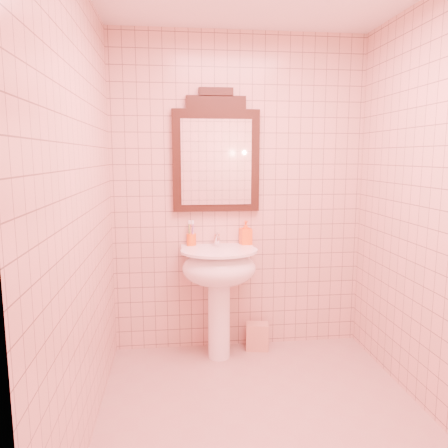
{
  "coord_description": "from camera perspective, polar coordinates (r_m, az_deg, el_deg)",
  "views": [
    {
      "loc": [
        -0.53,
        -2.33,
        1.56
      ],
      "look_at": [
        -0.19,
        0.55,
        1.11
      ],
      "focal_mm": 35.0,
      "sensor_mm": 36.0,
      "label": 1
    }
  ],
  "objects": [
    {
      "name": "pedestal_sink",
      "position": [
        3.34,
        -0.65,
        -6.72
      ],
      "size": [
        0.58,
        0.58,
        0.86
      ],
      "color": "white",
      "rests_on": "floor"
    },
    {
      "name": "floor",
      "position": [
        2.85,
        5.54,
        -24.34
      ],
      "size": [
        2.2,
        2.2,
        0.0
      ],
      "primitive_type": "plane",
      "color": "tan",
      "rests_on": "ground"
    },
    {
      "name": "soap_dispenser",
      "position": [
        3.47,
        2.85,
        -1.13
      ],
      "size": [
        0.1,
        0.1,
        0.19
      ],
      "primitive_type": "imported",
      "rotation": [
        0.0,
        0.0,
        0.16
      ],
      "color": "#FF5C15",
      "rests_on": "pedestal_sink"
    },
    {
      "name": "towel",
      "position": [
        3.67,
        4.35,
        -14.42
      ],
      "size": [
        0.2,
        0.15,
        0.22
      ],
      "primitive_type": "cube",
      "rotation": [
        0.0,
        0.0,
        -0.16
      ],
      "color": "tan",
      "rests_on": "floor"
    },
    {
      "name": "toothbrush_cup",
      "position": [
        3.44,
        -4.29,
        -1.99
      ],
      "size": [
        0.07,
        0.07,
        0.17
      ],
      "rotation": [
        0.0,
        0.0,
        0.13
      ],
      "color": "#EA5A13",
      "rests_on": "pedestal_sink"
    },
    {
      "name": "faucet",
      "position": [
        3.41,
        -0.9,
        -1.92
      ],
      "size": [
        0.04,
        0.16,
        0.11
      ],
      "color": "white",
      "rests_on": "pedestal_sink"
    },
    {
      "name": "back_wall",
      "position": [
        3.48,
        2.0,
        3.77
      ],
      "size": [
        2.0,
        0.02,
        2.5
      ],
      "primitive_type": "cube",
      "color": "#CCA08E",
      "rests_on": "floor"
    },
    {
      "name": "mirror",
      "position": [
        3.42,
        -1.04,
        8.96
      ],
      "size": [
        0.68,
        0.06,
        0.94
      ],
      "color": "black",
      "rests_on": "back_wall"
    }
  ]
}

